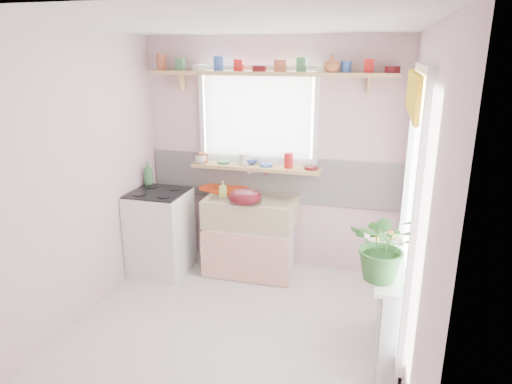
# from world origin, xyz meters

# --- Properties ---
(room) EXTENTS (3.20, 3.20, 3.20)m
(room) POSITION_xyz_m (0.66, 0.86, 1.37)
(room) COLOR silver
(room) RESTS_ON ground
(sink_unit) EXTENTS (0.95, 0.65, 1.11)m
(sink_unit) POSITION_xyz_m (-0.15, 1.29, 0.43)
(sink_unit) COLOR white
(sink_unit) RESTS_ON ground
(cooker) EXTENTS (0.58, 0.58, 0.93)m
(cooker) POSITION_xyz_m (-1.10, 1.05, 0.46)
(cooker) COLOR white
(cooker) RESTS_ON ground
(radiator_ledge) EXTENTS (0.22, 0.95, 0.78)m
(radiator_ledge) POSITION_xyz_m (1.30, 0.20, 0.40)
(radiator_ledge) COLOR white
(radiator_ledge) RESTS_ON ground
(windowsill) EXTENTS (1.40, 0.22, 0.04)m
(windowsill) POSITION_xyz_m (-0.15, 1.48, 1.14)
(windowsill) COLOR tan
(windowsill) RESTS_ON room
(pine_shelf) EXTENTS (2.52, 0.24, 0.04)m
(pine_shelf) POSITION_xyz_m (0.00, 1.47, 2.12)
(pine_shelf) COLOR tan
(pine_shelf) RESTS_ON room
(shelf_crockery) EXTENTS (2.47, 0.11, 0.12)m
(shelf_crockery) POSITION_xyz_m (-0.04, 1.47, 2.19)
(shelf_crockery) COLOR #A55133
(shelf_crockery) RESTS_ON pine_shelf
(sill_crockery) EXTENTS (1.35, 0.11, 0.12)m
(sill_crockery) POSITION_xyz_m (-0.20, 1.48, 1.21)
(sill_crockery) COLOR #A55133
(sill_crockery) RESTS_ON windowsill
(dish_tray) EXTENTS (0.52, 0.45, 0.04)m
(dish_tray) POSITION_xyz_m (-0.53, 1.50, 0.87)
(dish_tray) COLOR #FF4D16
(dish_tray) RESTS_ON sink_unit
(colander) EXTENTS (0.37, 0.37, 0.15)m
(colander) POSITION_xyz_m (-0.16, 1.10, 0.93)
(colander) COLOR #560E15
(colander) RESTS_ON sink_unit
(jade_plant) EXTENTS (0.49, 0.43, 0.53)m
(jade_plant) POSITION_xyz_m (1.21, -0.04, 1.04)
(jade_plant) COLOR #316C2B
(jade_plant) RESTS_ON radiator_ledge
(fruit_bowl) EXTENTS (0.36, 0.36, 0.08)m
(fruit_bowl) POSITION_xyz_m (1.21, 0.55, 0.81)
(fruit_bowl) COLOR silver
(fruit_bowl) RESTS_ON radiator_ledge
(herb_pot) EXTENTS (0.14, 0.11, 0.23)m
(herb_pot) POSITION_xyz_m (1.21, 0.33, 0.89)
(herb_pot) COLOR #2E5A24
(herb_pot) RESTS_ON radiator_ledge
(soap_bottle_sink) EXTENTS (0.10, 0.10, 0.17)m
(soap_bottle_sink) POSITION_xyz_m (-0.45, 1.26, 0.94)
(soap_bottle_sink) COLOR #DFF66D
(soap_bottle_sink) RESTS_ON sink_unit
(sill_cup) EXTENTS (0.14, 0.14, 0.09)m
(sill_cup) POSITION_xyz_m (-0.76, 1.42, 1.21)
(sill_cup) COLOR beige
(sill_cup) RESTS_ON windowsill
(sill_bowl) EXTENTS (0.21, 0.21, 0.06)m
(sill_bowl) POSITION_xyz_m (-0.24, 1.54, 1.19)
(sill_bowl) COLOR #324EA5
(sill_bowl) RESTS_ON windowsill
(shelf_vase) EXTENTS (0.19, 0.19, 0.17)m
(shelf_vase) POSITION_xyz_m (0.62, 1.41, 2.22)
(shelf_vase) COLOR #A75F33
(shelf_vase) RESTS_ON pine_shelf
(cooker_bottle) EXTENTS (0.10, 0.10, 0.27)m
(cooker_bottle) POSITION_xyz_m (-1.32, 1.27, 1.05)
(cooker_bottle) COLOR #3F7F49
(cooker_bottle) RESTS_ON cooker
(fruit) EXTENTS (0.20, 0.14, 0.10)m
(fruit) POSITION_xyz_m (1.22, 0.55, 0.87)
(fruit) COLOR orange
(fruit) RESTS_ON fruit_bowl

